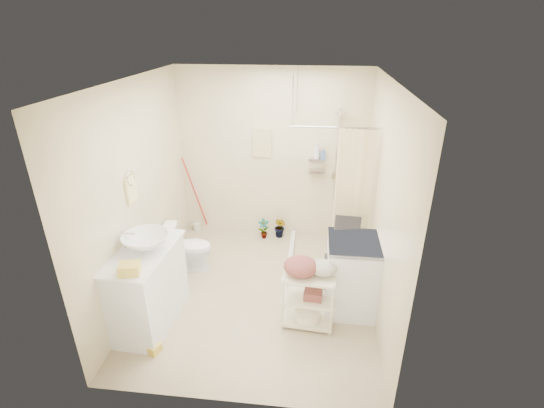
{
  "coord_description": "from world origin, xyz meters",
  "views": [
    {
      "loc": [
        0.63,
        -4.03,
        3.14
      ],
      "look_at": [
        0.14,
        0.25,
        1.14
      ],
      "focal_mm": 26.0,
      "sensor_mm": 36.0,
      "label": 1
    }
  ],
  "objects_px": {
    "toilet": "(188,247)",
    "laundry_rack": "(309,295)",
    "washing_machine": "(353,275)",
    "vanity": "(146,287)"
  },
  "relations": [
    {
      "from": "toilet",
      "to": "laundry_rack",
      "type": "height_order",
      "value": "laundry_rack"
    },
    {
      "from": "laundry_rack",
      "to": "washing_machine",
      "type": "bearing_deg",
      "value": 39.69
    },
    {
      "from": "vanity",
      "to": "toilet",
      "type": "bearing_deg",
      "value": 87.29
    },
    {
      "from": "toilet",
      "to": "washing_machine",
      "type": "bearing_deg",
      "value": -107.68
    },
    {
      "from": "vanity",
      "to": "laundry_rack",
      "type": "height_order",
      "value": "vanity"
    },
    {
      "from": "washing_machine",
      "to": "laundry_rack",
      "type": "relative_size",
      "value": 1.15
    },
    {
      "from": "vanity",
      "to": "washing_machine",
      "type": "xyz_separation_m",
      "value": [
        2.3,
        0.51,
        -0.01
      ]
    },
    {
      "from": "toilet",
      "to": "washing_machine",
      "type": "distance_m",
      "value": 2.26
    },
    {
      "from": "washing_machine",
      "to": "laundry_rack",
      "type": "height_order",
      "value": "washing_machine"
    },
    {
      "from": "toilet",
      "to": "washing_machine",
      "type": "height_order",
      "value": "washing_machine"
    }
  ]
}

